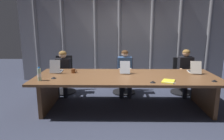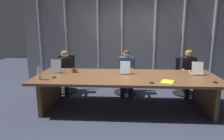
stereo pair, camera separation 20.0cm
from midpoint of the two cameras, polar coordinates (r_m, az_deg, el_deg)
The scene contains 18 objects.
ground_plane at distance 4.60m, azimuth 5.06°, elevation -10.48°, with size 12.92×12.92×0.00m, color #383D51.
conference_table at distance 4.41m, azimuth 5.21°, elevation -3.44°, with size 3.85×1.38×0.73m.
curtain_backdrop at distance 6.56m, azimuth 4.72°, elevation 8.66°, with size 6.46×0.17×2.71m.
laptop_left_end at distance 4.88m, azimuth -13.69°, elevation 0.22°, with size 0.24×0.40×0.30m.
laptop_left_mid at distance 4.68m, azimuth 4.89°, elevation -0.04°, with size 0.22×0.44×0.28m.
laptop_center at distance 4.96m, azimuth 23.31°, elevation -0.30°, with size 0.28×0.43×0.28m.
office_chair_left_end at distance 5.70m, azimuth -11.54°, elevation -2.34°, with size 0.60×0.60×0.97m.
office_chair_left_mid at distance 5.51m, azimuth 4.88°, elevation -2.81°, with size 0.60×0.60×0.92m.
office_chair_center at distance 5.77m, azimuth 20.47°, elevation -2.85°, with size 0.60×0.60×0.93m.
person_left_end at distance 5.48m, azimuth -11.94°, elevation 0.12°, with size 0.39×0.56×1.13m.
person_left_mid at distance 5.28m, azimuth 5.08°, elevation -0.12°, with size 0.38×0.55×1.15m.
person_center at distance 5.56m, azimuth 21.49°, elevation -0.14°, with size 0.37×0.55×1.17m.
water_bottle_primary at distance 4.25m, azimuth -18.21°, elevation -0.98°, with size 0.07×0.07×0.27m.
coffee_mug_near at distance 4.72m, azimuth -9.29°, elevation -0.14°, with size 0.14×0.09×0.09m.
conference_mic_left_side at distance 3.92m, azimuth 12.38°, elevation -3.35°, with size 0.11×0.11×0.04m, color black.
conference_mic_middle at distance 4.36m, azimuth 27.93°, elevation -2.92°, with size 0.11×0.11×0.04m, color black.
conference_mic_right_side at distance 4.35m, azimuth -14.59°, elevation -1.87°, with size 0.11×0.11×0.04m, color black.
spiral_notepad at distance 4.05m, azimuth 16.54°, elevation -3.20°, with size 0.32×0.37×0.03m.
Camera 2 is at (-0.05, -4.23, 1.80)m, focal length 32.99 mm.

